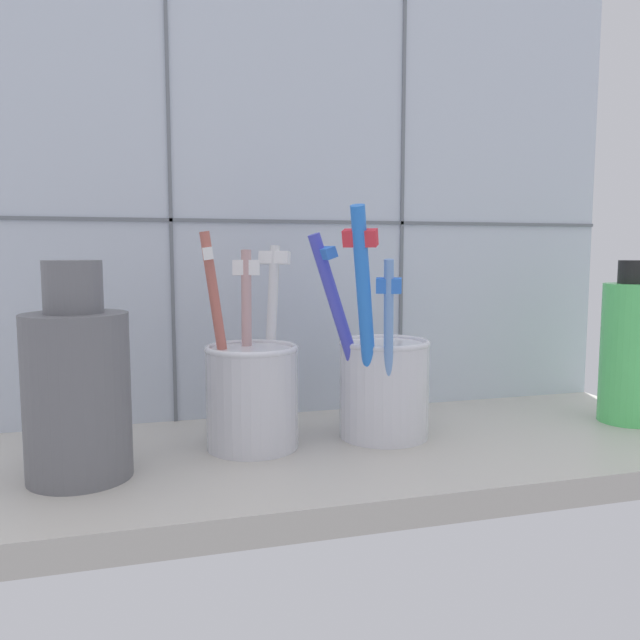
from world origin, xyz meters
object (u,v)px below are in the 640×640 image
object	(u,v)px
toothbrush_cup_right	(382,381)
soap_bottle	(632,350)
ceramic_vase	(77,387)
toothbrush_cup_left	(252,390)

from	to	relation	value
toothbrush_cup_right	soap_bottle	xyz separation A→B (cm)	(22.73, -1.54, 1.83)
toothbrush_cup_right	ceramic_vase	distance (cm)	22.90
toothbrush_cup_right	ceramic_vase	world-z (taller)	toothbrush_cup_right
toothbrush_cup_left	ceramic_vase	xyz separation A→B (cm)	(-12.15, -3.53, 1.67)
ceramic_vase	soap_bottle	bearing A→B (deg)	2.04
toothbrush_cup_left	toothbrush_cup_right	size ratio (longest dim) A/B	0.90
toothbrush_cup_left	ceramic_vase	bearing A→B (deg)	-163.83
toothbrush_cup_right	soap_bottle	distance (cm)	22.85
ceramic_vase	soap_bottle	world-z (taller)	ceramic_vase
toothbrush_cup_right	soap_bottle	bearing A→B (deg)	-3.87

